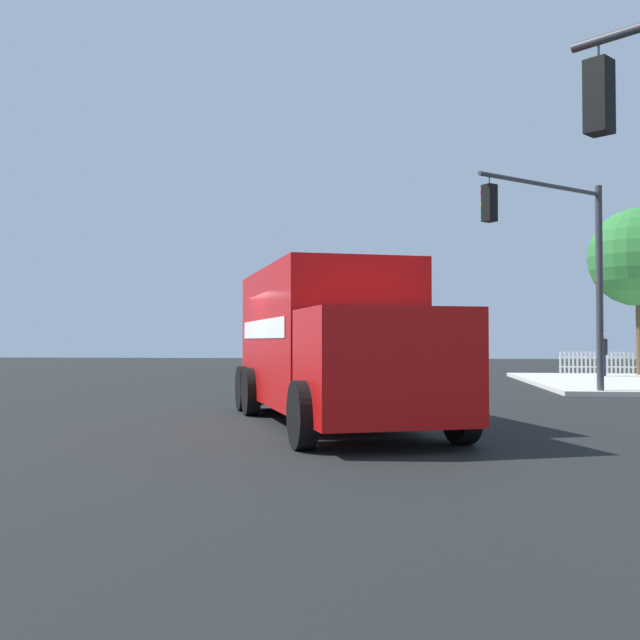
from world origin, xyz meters
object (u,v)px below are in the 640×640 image
Objects in this scene: traffic_light_primary at (563,250)px; pedestrian_near_corner at (603,351)px; delivery_truck at (330,342)px; shade_tree_near at (639,257)px.

traffic_light_primary is 3.40× the size of pedestrian_near_corner.
delivery_truck is 21.92m from shade_tree_near.
pedestrian_near_corner is at bearing -109.76° from traffic_light_primary.
shade_tree_near reaches higher than pedestrian_near_corner.
delivery_truck is at bearing 50.63° from traffic_light_primary.
delivery_truck is 4.60× the size of pedestrian_near_corner.
traffic_light_primary reaches higher than pedestrian_near_corner.
traffic_light_primary is 0.84× the size of shade_tree_near.
traffic_light_primary is 11.00m from pedestrian_near_corner.
shade_tree_near is (-11.23, -18.49, 3.56)m from delivery_truck.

